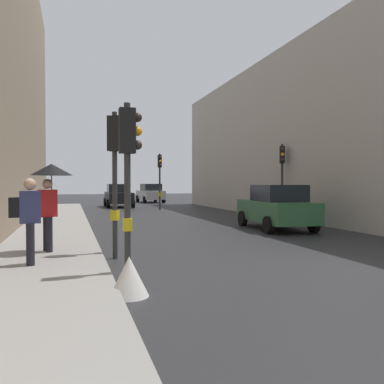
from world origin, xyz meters
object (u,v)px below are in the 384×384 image
at_px(traffic_light_far_median, 160,171).
at_px(pedestrian_with_umbrella, 50,183).
at_px(car_dark_suv, 119,195).
at_px(car_green_estate, 276,207).
at_px(warning_sign_triangle, 129,276).
at_px(pedestrian_with_grey_backpack, 28,216).
at_px(traffic_light_near_left, 129,158).
at_px(car_silver_hatchback, 150,193).
at_px(traffic_light_near_right, 116,158).
at_px(traffic_light_mid_street, 282,168).

relative_size(traffic_light_far_median, pedestrian_with_umbrella, 1.79).
distance_m(traffic_light_far_median, car_dark_suv, 5.08).
height_order(car_green_estate, warning_sign_triangle, car_green_estate).
height_order(traffic_light_far_median, pedestrian_with_grey_backpack, traffic_light_far_median).
bearing_deg(car_green_estate, traffic_light_near_left, -135.94).
xyz_separation_m(traffic_light_near_left, car_green_estate, (6.75, 6.53, -1.42)).
height_order(pedestrian_with_umbrella, pedestrian_with_grey_backpack, pedestrian_with_umbrella).
bearing_deg(pedestrian_with_grey_backpack, car_green_estate, 31.62).
bearing_deg(pedestrian_with_umbrella, car_green_estate, 24.39).
xyz_separation_m(pedestrian_with_umbrella, warning_sign_triangle, (1.37, -3.88, -1.52)).
height_order(car_dark_suv, warning_sign_triangle, car_dark_suv).
xyz_separation_m(car_green_estate, pedestrian_with_grey_backpack, (-8.64, -5.32, 0.29)).
xyz_separation_m(pedestrian_with_umbrella, pedestrian_with_grey_backpack, (-0.37, -1.57, -0.68)).
height_order(car_green_estate, car_silver_hatchback, same).
distance_m(traffic_light_far_median, pedestrian_with_grey_backpack, 19.05).
xyz_separation_m(car_silver_hatchback, pedestrian_with_grey_backpack, (-8.06, -28.29, 0.29)).
bearing_deg(warning_sign_triangle, traffic_light_far_median, 76.23).
bearing_deg(car_dark_suv, pedestrian_with_umbrella, -101.05).
relative_size(traffic_light_far_median, pedestrian_with_grey_backpack, 2.17).
xyz_separation_m(traffic_light_near_right, traffic_light_mid_street, (8.87, 7.57, 0.14)).
relative_size(traffic_light_far_median, car_green_estate, 0.89).
bearing_deg(car_silver_hatchback, car_dark_suv, -120.34).
height_order(traffic_light_near_left, car_green_estate, traffic_light_near_left).
relative_size(pedestrian_with_grey_backpack, warning_sign_triangle, 2.72).
bearing_deg(pedestrian_with_umbrella, warning_sign_triangle, -70.58).
height_order(traffic_light_far_median, pedestrian_with_umbrella, traffic_light_far_median).
bearing_deg(car_silver_hatchback, warning_sign_triangle, -101.69).
bearing_deg(pedestrian_with_grey_backpack, car_dark_suv, 78.79).
bearing_deg(car_silver_hatchback, traffic_light_near_right, -102.76).
bearing_deg(warning_sign_triangle, traffic_light_mid_street, 50.32).
xyz_separation_m(pedestrian_with_grey_backpack, warning_sign_triangle, (1.73, -2.31, -0.84)).
xyz_separation_m(traffic_light_far_median, warning_sign_triangle, (-4.93, -20.10, -2.32)).
bearing_deg(traffic_light_far_median, car_green_estate, -80.99).
relative_size(traffic_light_near_left, pedestrian_with_grey_backpack, 1.88).
relative_size(car_green_estate, pedestrian_with_umbrella, 2.02).
distance_m(traffic_light_near_left, traffic_light_near_right, 2.21).
bearing_deg(traffic_light_near_left, car_dark_suv, 83.93).
bearing_deg(pedestrian_with_umbrella, traffic_light_near_left, -61.39).
bearing_deg(traffic_light_far_median, traffic_light_near_left, -104.10).
bearing_deg(traffic_light_near_left, pedestrian_with_grey_backpack, 147.17).
xyz_separation_m(traffic_light_near_right, car_dark_suv, (2.46, 20.95, -1.57)).
height_order(traffic_light_mid_street, car_silver_hatchback, traffic_light_mid_street).
distance_m(car_green_estate, pedestrian_with_grey_backpack, 10.15).
bearing_deg(car_silver_hatchback, car_green_estate, -88.57).
relative_size(traffic_light_mid_street, warning_sign_triangle, 5.75).
bearing_deg(traffic_light_near_right, pedestrian_with_grey_backpack, -152.28).
height_order(traffic_light_mid_street, warning_sign_triangle, traffic_light_mid_street).
height_order(traffic_light_near_left, traffic_light_far_median, traffic_light_far_median).
height_order(traffic_light_near_left, traffic_light_near_right, traffic_light_near_right).
height_order(car_silver_hatchback, pedestrian_with_umbrella, pedestrian_with_umbrella).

